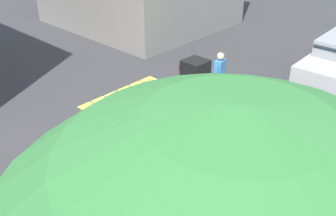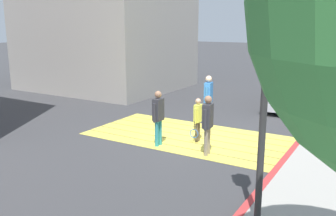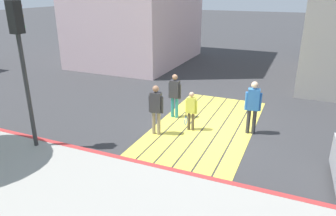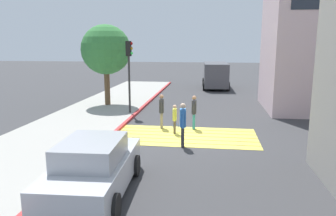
{
  "view_description": "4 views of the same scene",
  "coord_description": "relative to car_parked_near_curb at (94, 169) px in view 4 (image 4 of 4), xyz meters",
  "views": [
    {
      "loc": [
        -6.45,
        7.71,
        6.09
      ],
      "look_at": [
        0.07,
        0.73,
        0.79
      ],
      "focal_mm": 42.37,
      "sensor_mm": 36.0,
      "label": 1
    },
    {
      "loc": [
        -5.29,
        10.05,
        3.53
      ],
      "look_at": [
        0.43,
        0.54,
        0.99
      ],
      "focal_mm": 39.23,
      "sensor_mm": 36.0,
      "label": 2
    },
    {
      "loc": [
        -9.79,
        -2.82,
        4.52
      ],
      "look_at": [
        -0.73,
        1.1,
        0.77
      ],
      "focal_mm": 33.79,
      "sensor_mm": 36.0,
      "label": 3
    },
    {
      "loc": [
        1.15,
        -14.13,
        4.08
      ],
      "look_at": [
        -0.78,
        0.03,
        1.27
      ],
      "focal_mm": 34.91,
      "sensor_mm": 36.0,
      "label": 4
    }
  ],
  "objects": [
    {
      "name": "ground_plane",
      "position": [
        2.0,
        6.06,
        -0.73
      ],
      "size": [
        120.0,
        120.0,
        0.0
      ],
      "primitive_type": "plane",
      "color": "#38383A"
    },
    {
      "name": "crosswalk_stripes",
      "position": [
        2.0,
        6.06,
        -0.73
      ],
      "size": [
        6.4,
        3.25,
        0.01
      ],
      "color": "#EAD64C",
      "rests_on": "ground"
    },
    {
      "name": "sidewalk_west",
      "position": [
        -3.6,
        6.06,
        -0.67
      ],
      "size": [
        4.8,
        40.0,
        0.12
      ],
      "primitive_type": "cube",
      "color": "#9E9B93",
      "rests_on": "ground"
    },
    {
      "name": "curb_painted",
      "position": [
        -1.25,
        6.06,
        -0.67
      ],
      "size": [
        0.16,
        40.0,
        0.13
      ],
      "primitive_type": "cube",
      "color": "#BC3333",
      "rests_on": "ground"
    },
    {
      "name": "car_parked_near_curb",
      "position": [
        0.0,
        0.0,
        0.0
      ],
      "size": [
        2.13,
        4.38,
        1.57
      ],
      "color": "silver",
      "rests_on": "ground"
    },
    {
      "name": "van_down_street",
      "position": [
        3.44,
        22.62,
        0.54
      ],
      "size": [
        2.52,
        5.28,
        2.35
      ],
      "color": "#4C4C51",
      "rests_on": "ground"
    },
    {
      "name": "traffic_light_corner",
      "position": [
        -1.58,
        10.22,
        2.3
      ],
      "size": [
        0.39,
        0.28,
        4.24
      ],
      "color": "#2D2D2D",
      "rests_on": "ground"
    },
    {
      "name": "street_tree",
      "position": [
        -3.6,
        12.49,
        2.9
      ],
      "size": [
        3.2,
        3.2,
        5.32
      ],
      "color": "brown",
      "rests_on": "ground"
    },
    {
      "name": "pedestrian_adult_lead",
      "position": [
        2.31,
        7.35,
        0.23
      ],
      "size": [
        0.21,
        0.49,
        1.65
      ],
      "color": "teal",
      "rests_on": "ground"
    },
    {
      "name": "pedestrian_adult_trailing",
      "position": [
        2.03,
        4.51,
        0.31
      ],
      "size": [
        0.28,
        0.52,
        1.79
      ],
      "color": "#333338",
      "rests_on": "ground"
    },
    {
      "name": "pedestrian_adult_side",
      "position": [
        0.73,
        7.35,
        0.24
      ],
      "size": [
        0.25,
        0.49,
        1.68
      ],
      "color": "gray",
      "rests_on": "ground"
    },
    {
      "name": "pedestrian_child_with_racket",
      "position": [
        1.49,
        6.42,
        0.03
      ],
      "size": [
        0.28,
        0.41,
        1.36
      ],
      "color": "brown",
      "rests_on": "ground"
    }
  ]
}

